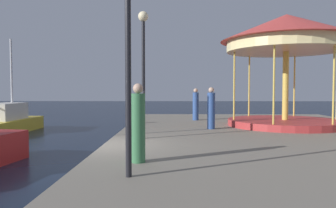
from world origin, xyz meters
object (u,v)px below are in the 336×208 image
sailboat_yellow (5,122)px  person_far_corner (138,125)px  lamp_post_far_end (143,52)px  bollard_north (137,119)px  person_near_carousel (211,109)px  person_mid_promenade (196,105)px  carousel (286,43)px  lamp_post_mid_promenade (128,14)px

sailboat_yellow → person_far_corner: sailboat_yellow is taller
person_far_corner → lamp_post_far_end: bearing=93.2°
sailboat_yellow → bollard_north: size_ratio=14.67×
person_near_carousel → person_mid_promenade: bearing=95.5°
carousel → person_near_carousel: size_ratio=3.36×
sailboat_yellow → lamp_post_mid_promenade: sailboat_yellow is taller
person_mid_promenade → lamp_post_mid_promenade: bearing=-100.5°
sailboat_yellow → person_far_corner: size_ratio=3.11×
carousel → lamp_post_far_end: (-6.42, -4.02, -0.88)m
person_far_corner → person_mid_promenade: (2.13, 10.53, -0.04)m
lamp_post_mid_promenade → person_mid_promenade: (2.19, 11.81, -2.35)m
carousel → sailboat_yellow: bearing=168.8°
carousel → person_far_corner: carousel is taller
person_far_corner → person_near_carousel: 6.97m
carousel → lamp_post_mid_promenade: carousel is taller
person_far_corner → bollard_north: bearing=96.5°
bollard_north → person_mid_promenade: 3.62m
sailboat_yellow → bollard_north: sailboat_yellow is taller
lamp_post_far_end → person_far_corner: bearing=-86.8°
carousel → person_mid_promenade: (-4.08, 2.80, -3.08)m
lamp_post_far_end → person_mid_promenade: lamp_post_far_end is taller
lamp_post_mid_promenade → lamp_post_far_end: size_ratio=1.06×
lamp_post_far_end → bollard_north: bearing=98.8°
bollard_north → person_mid_promenade: (3.14, 1.67, 0.65)m
person_far_corner → person_mid_promenade: size_ratio=1.04×
sailboat_yellow → lamp_post_far_end: sailboat_yellow is taller
person_far_corner → sailboat_yellow: bearing=129.7°
bollard_north → sailboat_yellow: bearing=166.8°
sailboat_yellow → person_mid_promenade: sailboat_yellow is taller
sailboat_yellow → person_mid_promenade: 11.06m
person_near_carousel → person_mid_promenade: 4.06m
person_mid_promenade → sailboat_yellow: bearing=179.1°
carousel → bollard_north: 8.20m
lamp_post_mid_promenade → person_mid_promenade: size_ratio=2.62×
sailboat_yellow → lamp_post_far_end: bearing=-38.9°
carousel → bollard_north: carousel is taller
bollard_north → person_far_corner: 8.95m
carousel → bollard_north: bearing=171.0°
carousel → bollard_north: (-7.22, 1.14, -3.72)m
carousel → lamp_post_mid_promenade: size_ratio=1.30×
carousel → person_far_corner: (-6.21, -7.73, -3.04)m
lamp_post_mid_promenade → person_far_corner: bearing=87.6°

